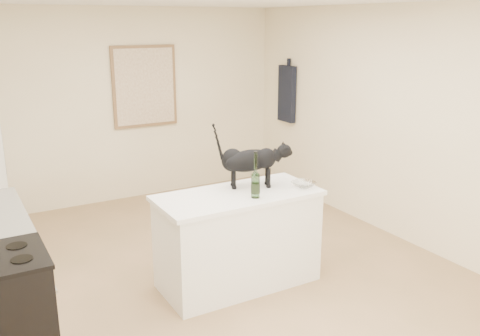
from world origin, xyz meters
name	(u,v)px	position (x,y,z in m)	size (l,w,h in m)	color
floor	(219,276)	(0.00, 0.00, 0.00)	(5.50, 5.50, 0.00)	#A47C57
wall_back	(124,106)	(0.00, 2.75, 1.30)	(4.50, 4.50, 0.00)	beige
wall_right	(396,124)	(2.25, 0.00, 1.30)	(5.50, 5.50, 0.00)	beige
island_base	(238,241)	(0.10, -0.20, 0.43)	(1.44, 0.67, 0.86)	white
island_top	(238,195)	(0.10, -0.20, 0.88)	(1.50, 0.70, 0.04)	white
stove	(5,320)	(-1.95, -0.60, 0.45)	(0.60, 0.60, 0.90)	black
artwork_frame	(145,86)	(0.30, 2.72, 1.55)	(0.90, 0.03, 1.10)	brown
artwork_canvas	(145,87)	(0.30, 2.70, 1.55)	(0.82, 0.00, 1.02)	beige
hanging_garment	(287,94)	(2.19, 2.05, 1.40)	(0.08, 0.34, 0.80)	black
black_cat	(250,163)	(0.29, -0.08, 1.13)	(0.65, 0.20, 0.46)	black
wine_bottle	(256,177)	(0.18, -0.38, 1.09)	(0.08, 0.08, 0.37)	#225020
glass_bowl	(304,184)	(0.73, -0.35, 0.93)	(0.22, 0.22, 0.05)	white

